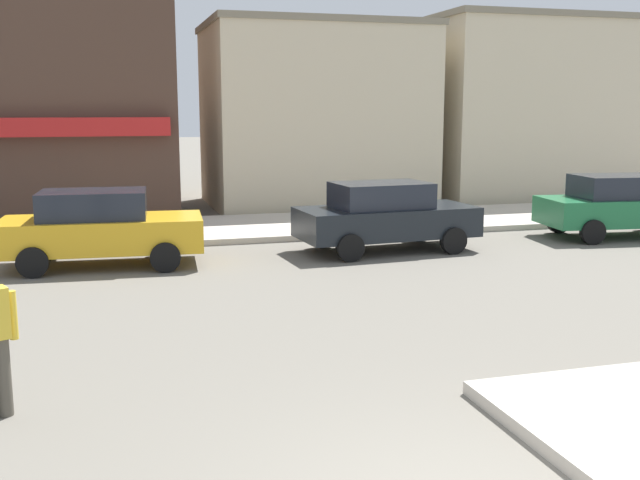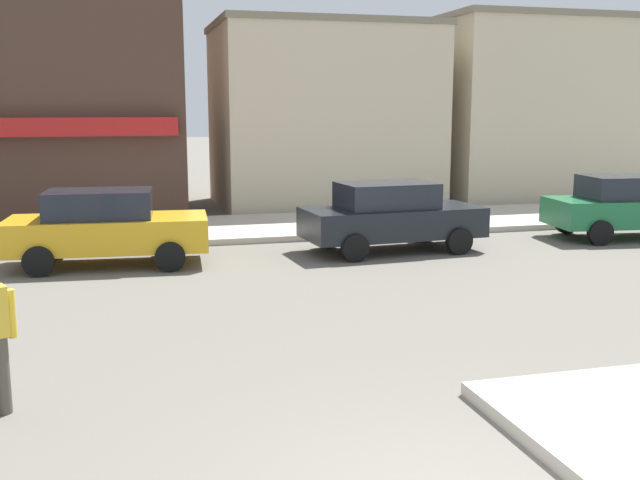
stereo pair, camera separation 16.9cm
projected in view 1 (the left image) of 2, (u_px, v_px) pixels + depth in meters
The scene contains 6 objects.
kerb_far at pixel (213, 229), 19.54m from camera, with size 80.00×4.00×0.15m, color beige.
parked_car_nearest at pixel (100, 227), 15.20m from camera, with size 4.12×2.11×1.56m.
parked_car_second at pixel (385, 216), 16.83m from camera, with size 4.11×2.10×1.56m.
parked_car_third at pixel (621, 205), 18.65m from camera, with size 4.17×2.22×1.56m.
building_storefront_left_near at pixel (314, 115), 24.81m from camera, with size 7.08×5.31×5.90m.
building_storefront_left_mid at pixel (523, 109), 28.32m from camera, with size 9.04×7.79×6.30m.
Camera 1 is at (-2.65, -4.74, 3.20)m, focal length 42.00 mm.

